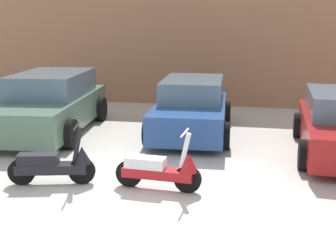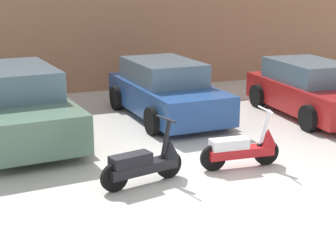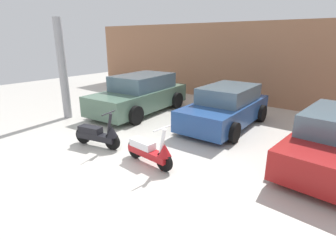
% 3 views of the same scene
% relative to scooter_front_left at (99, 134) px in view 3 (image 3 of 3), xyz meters
% --- Properties ---
extents(ground_plane, '(28.00, 28.00, 0.00)m').
position_rel_scooter_front_left_xyz_m(ground_plane, '(1.06, -0.54, -0.37)').
color(ground_plane, beige).
extents(wall_back, '(19.60, 0.12, 3.57)m').
position_rel_scooter_front_left_xyz_m(wall_back, '(1.06, 7.48, 1.42)').
color(wall_back, '#9E6B4C').
rests_on(wall_back, ground_plane).
extents(scooter_front_left, '(1.47, 0.64, 1.04)m').
position_rel_scooter_front_left_xyz_m(scooter_front_left, '(0.00, 0.00, 0.00)').
color(scooter_front_left, black).
rests_on(scooter_front_left, ground_plane).
extents(scooter_front_right, '(1.48, 0.53, 1.03)m').
position_rel_scooter_front_left_xyz_m(scooter_front_right, '(1.84, 0.09, -0.00)').
color(scooter_front_right, black).
rests_on(scooter_front_right, ground_plane).
extents(car_rear_left, '(2.41, 4.52, 1.48)m').
position_rel_scooter_front_left_xyz_m(car_rear_left, '(-1.67, 3.34, 0.34)').
color(car_rear_left, '#51705B').
rests_on(car_rear_left, ground_plane).
extents(car_rear_center, '(2.03, 4.02, 1.35)m').
position_rel_scooter_front_left_xyz_m(car_rear_center, '(1.86, 3.88, 0.27)').
color(car_rear_center, navy).
rests_on(car_rear_center, ground_plane).
extents(car_rear_right, '(2.04, 3.93, 1.30)m').
position_rel_scooter_front_left_xyz_m(car_rear_right, '(5.20, 2.75, 0.26)').
color(car_rear_right, maroon).
rests_on(car_rear_right, ground_plane).
extents(support_column_side, '(0.30, 0.30, 3.57)m').
position_rel_scooter_front_left_xyz_m(support_column_side, '(-3.24, 1.01, 1.42)').
color(support_column_side, '#99999E').
rests_on(support_column_side, ground_plane).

